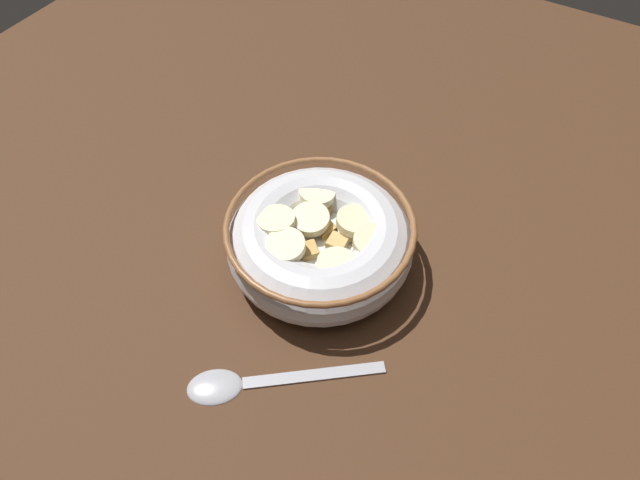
{
  "coord_description": "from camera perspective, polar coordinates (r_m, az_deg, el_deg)",
  "views": [
    {
      "loc": [
        28.05,
        16.54,
        44.12
      ],
      "look_at": [
        0.0,
        0.0,
        3.0
      ],
      "focal_mm": 32.5,
      "sensor_mm": 36.0,
      "label": 1
    }
  ],
  "objects": [
    {
      "name": "cereal_bowl",
      "position": [
        0.52,
        -0.0,
        -0.03
      ],
      "size": [
        17.09,
        17.09,
        5.67
      ],
      "color": "silver",
      "rests_on": "ground_plane"
    },
    {
      "name": "spoon",
      "position": [
        0.49,
        -7.73,
        -13.71
      ],
      "size": [
        11.58,
        14.13,
        0.8
      ],
      "color": "#A5A5AD",
      "rests_on": "ground_plane"
    },
    {
      "name": "ground_plane",
      "position": [
        0.56,
        -0.0,
        -2.56
      ],
      "size": [
        113.53,
        113.53,
        2.0
      ],
      "primitive_type": "cube",
      "color": "#472B19"
    }
  ]
}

